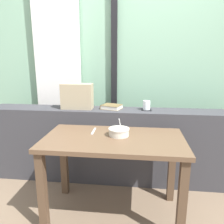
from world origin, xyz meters
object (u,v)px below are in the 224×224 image
juice_glass (147,105)px  fork_utensil (94,131)px  coaster_square (146,110)px  soup_bowl (119,132)px  closed_book (112,107)px  throw_pillow (77,96)px  breakfast_table (114,151)px

juice_glass → fork_utensil: 0.65m
coaster_square → soup_bowl: (-0.24, -0.52, -0.07)m
closed_book → throw_pillow: throw_pillow is taller
throw_pillow → coaster_square: bearing=1.1°
throw_pillow → soup_bowl: (0.48, -0.50, -0.20)m
juice_glass → fork_utensil: size_ratio=0.54×
juice_glass → throw_pillow: 0.72m
juice_glass → fork_utensil: juice_glass is taller
breakfast_table → fork_utensil: bearing=143.9°
juice_glass → breakfast_table: bearing=-115.5°
juice_glass → throw_pillow: bearing=-178.9°
coaster_square → throw_pillow: bearing=-178.9°
juice_glass → soup_bowl: size_ratio=0.54×
breakfast_table → throw_pillow: throw_pillow is taller
breakfast_table → throw_pillow: (-0.44, 0.56, 0.35)m
coaster_square → soup_bowl: soup_bowl is taller
throw_pillow → juice_glass: bearing=1.1°
throw_pillow → fork_utensil: 0.54m
coaster_square → juice_glass: juice_glass is taller
soup_bowl → fork_utensil: (-0.23, 0.08, -0.03)m
coaster_square → throw_pillow: (-0.72, -0.01, 0.13)m
closed_book → throw_pillow: bearing=-175.4°
coaster_square → juice_glass: (0.00, 0.00, 0.04)m
throw_pillow → soup_bowl: size_ratio=1.88×
juice_glass → fork_utensil: bearing=-136.7°
coaster_square → juice_glass: bearing=90.0°
juice_glass → closed_book: 0.36m
breakfast_table → soup_bowl: 0.16m
juice_glass → throw_pillow: size_ratio=0.29×
coaster_square → soup_bowl: size_ratio=0.59×
throw_pillow → fork_utensil: bearing=-59.0°
coaster_square → breakfast_table: bearing=-115.5°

